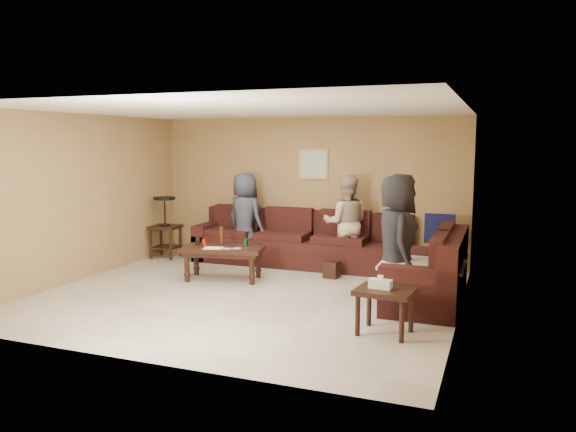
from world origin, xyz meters
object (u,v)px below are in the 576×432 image
(coffee_table, at_px, (223,252))
(person_middle, at_px, (346,223))
(waste_bin, at_px, (332,269))
(sectional_sofa, at_px, (337,255))
(end_table_left, at_px, (165,226))
(person_left, at_px, (245,218))
(person_right, at_px, (397,241))
(side_table_right, at_px, (385,295))

(coffee_table, height_order, person_middle, person_middle)
(person_middle, bearing_deg, waste_bin, 67.80)
(sectional_sofa, height_order, person_middle, person_middle)
(waste_bin, bearing_deg, sectional_sofa, 75.71)
(sectional_sofa, bearing_deg, coffee_table, -151.20)
(end_table_left, bearing_deg, coffee_table, -32.41)
(person_middle, bearing_deg, coffee_table, 23.05)
(person_left, relative_size, person_right, 0.92)
(side_table_right, relative_size, person_middle, 0.42)
(end_table_left, xyz_separation_m, person_right, (4.44, -1.57, 0.27))
(sectional_sofa, height_order, end_table_left, end_table_left)
(person_left, bearing_deg, coffee_table, 120.81)
(end_table_left, bearing_deg, waste_bin, -6.96)
(coffee_table, xyz_separation_m, person_middle, (1.57, 1.29, 0.35))
(person_right, bearing_deg, sectional_sofa, 23.11)
(side_table_right, height_order, person_left, person_left)
(waste_bin, xyz_separation_m, person_middle, (0.06, 0.59, 0.65))
(side_table_right, relative_size, waste_bin, 2.55)
(sectional_sofa, height_order, waste_bin, sectional_sofa)
(end_table_left, relative_size, person_middle, 0.71)
(sectional_sofa, bearing_deg, person_middle, 87.06)
(side_table_right, xyz_separation_m, person_middle, (-1.20, 2.84, 0.35))
(person_middle, bearing_deg, sectional_sofa, 70.75)
(person_middle, relative_size, person_right, 0.92)
(sectional_sofa, height_order, person_right, person_right)
(person_left, bearing_deg, waste_bin, -177.22)
(side_table_right, distance_m, person_left, 4.13)
(sectional_sofa, bearing_deg, person_left, 166.82)
(person_right, bearing_deg, side_table_right, 165.34)
(coffee_table, height_order, side_table_right, coffee_table)
(side_table_right, bearing_deg, person_right, 93.37)
(person_left, height_order, person_middle, person_left)
(waste_bin, bearing_deg, person_middle, 84.12)
(sectional_sofa, distance_m, person_middle, 0.63)
(coffee_table, bearing_deg, end_table_left, 147.59)
(coffee_table, distance_m, side_table_right, 3.17)
(end_table_left, height_order, person_middle, person_middle)
(end_table_left, bearing_deg, person_right, -19.48)
(sectional_sofa, height_order, side_table_right, sectional_sofa)
(coffee_table, height_order, waste_bin, coffee_table)
(person_left, bearing_deg, sectional_sofa, -172.38)
(coffee_table, xyz_separation_m, person_right, (2.71, -0.47, 0.42))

